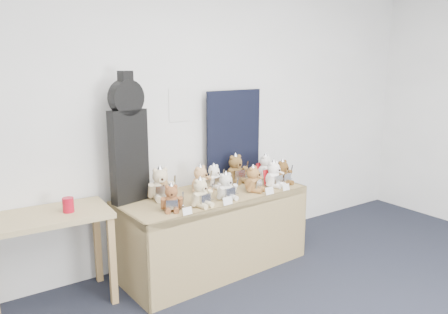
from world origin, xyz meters
TOP-DOWN VIEW (x-y plane):
  - room_shell at (-0.01, 2.49)m, footprint 6.00×6.00m
  - display_table at (0.10, 2.03)m, footprint 1.70×0.78m
  - side_table at (-1.26, 2.24)m, footprint 0.91×0.54m
  - guitar_case at (-0.59, 2.29)m, footprint 0.34×0.17m
  - navy_board at (0.56, 2.43)m, footprint 0.65×0.07m
  - red_cup at (-1.12, 2.19)m, footprint 0.08×0.08m
  - teddy_front_far_left at (-0.41, 1.90)m, footprint 0.19×0.19m
  - teddy_front_left at (-0.17, 1.87)m, footprint 0.22×0.19m
  - teddy_front_centre at (0.10, 1.90)m, footprint 0.21×0.18m
  - teddy_front_right at (0.43, 1.95)m, footprint 0.22×0.21m
  - teddy_front_far_right at (0.68, 1.97)m, footprint 0.23×0.20m
  - teddy_front_end at (0.80, 1.98)m, footprint 0.22×0.19m
  - teddy_back_left at (-0.35, 2.22)m, footprint 0.25×0.23m
  - teddy_back_centre_left at (0.03, 2.19)m, footprint 0.23×0.21m
  - teddy_back_centre_right at (0.21, 2.25)m, footprint 0.20×0.17m
  - teddy_back_right at (0.48, 2.29)m, footprint 0.25×0.20m
  - teddy_back_end at (0.81, 2.24)m, footprint 0.23×0.22m
  - teddy_back_far_left at (-0.34, 2.20)m, footprint 0.17×0.16m
  - entry_card_a at (-0.37, 1.74)m, footprint 0.08×0.02m
  - entry_card_b at (0.02, 1.76)m, footprint 0.09×0.02m
  - entry_card_c at (0.48, 1.79)m, footprint 0.09×0.02m
  - entry_card_d at (0.68, 1.80)m, footprint 0.08×0.02m

SIDE VIEW (x-z plane):
  - display_table at x=0.10m, z-range 0.20..0.89m
  - side_table at x=-1.26m, z-range 0.24..0.98m
  - entry_card_d at x=0.68m, z-range 0.70..0.75m
  - entry_card_a at x=-0.37m, z-range 0.70..0.75m
  - entry_card_b at x=0.02m, z-range 0.70..0.76m
  - entry_card_c at x=0.48m, z-range 0.70..0.76m
  - teddy_back_far_left at x=-0.34m, z-range 0.67..0.89m
  - teddy_front_far_left at x=-0.41m, z-range 0.67..0.91m
  - teddy_back_centre_right at x=0.21m, z-range 0.67..0.91m
  - red_cup at x=-1.12m, z-range 0.74..0.85m
  - teddy_front_centre at x=0.10m, z-range 0.67..0.93m
  - teddy_front_left at x=-0.17m, z-range 0.67..0.93m
  - teddy_front_end at x=0.80m, z-range 0.67..0.93m
  - teddy_front_right at x=0.43m, z-range 0.67..0.93m
  - teddy_front_far_right at x=0.68m, z-range 0.67..0.94m
  - teddy_back_end at x=0.81m, z-range 0.67..0.94m
  - teddy_back_centre_left at x=0.03m, z-range 0.67..0.94m
  - teddy_back_right at x=0.48m, z-range 0.66..0.97m
  - teddy_back_left at x=-0.35m, z-range 0.66..0.97m
  - navy_board at x=0.56m, z-range 0.69..1.56m
  - guitar_case at x=-0.59m, z-range 0.68..1.75m
  - room_shell at x=-0.01m, z-range -1.56..4.44m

